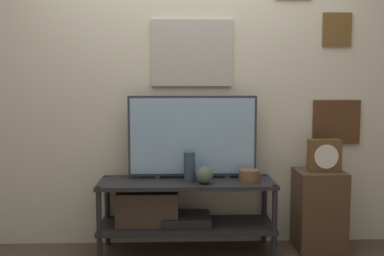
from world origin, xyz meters
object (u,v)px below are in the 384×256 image
television (192,136)px  mantel_clock (324,156)px  vase_round_glass (204,175)px  vase_tall_ceramic (189,167)px  vase_wide_bowl (249,176)px

television → mantel_clock: bearing=-4.5°
television → mantel_clock: television is taller
vase_round_glass → television: bearing=111.5°
vase_round_glass → vase_tall_ceramic: size_ratio=0.58×
vase_round_glass → mantel_clock: 0.95m
vase_wide_bowl → mantel_clock: bearing=5.8°
vase_tall_ceramic → vase_wide_bowl: (0.45, -0.02, -0.07)m
television → mantel_clock: (1.01, -0.08, -0.15)m
vase_wide_bowl → vase_round_glass: bearing=-169.3°
television → vase_wide_bowl: television is taller
vase_tall_ceramic → mantel_clock: mantel_clock is taller
vase_wide_bowl → mantel_clock: size_ratio=0.62×
vase_tall_ceramic → vase_wide_bowl: size_ratio=1.45×
vase_round_glass → mantel_clock: bearing=7.6°
television → vase_wide_bowl: bearing=-18.3°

